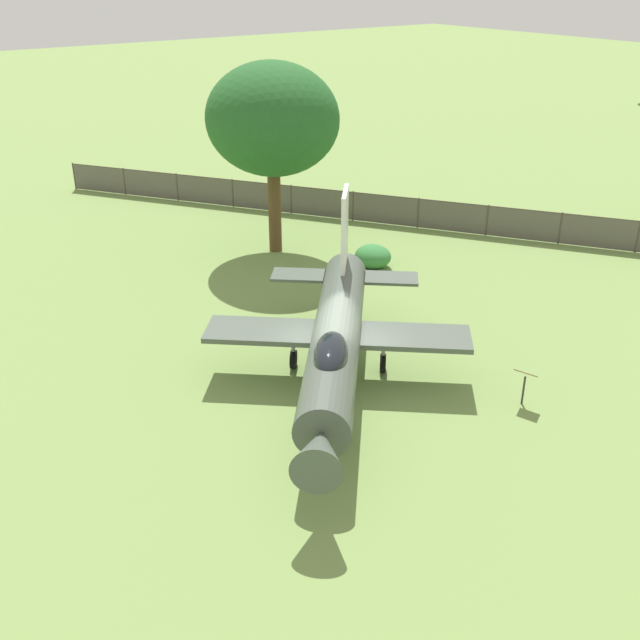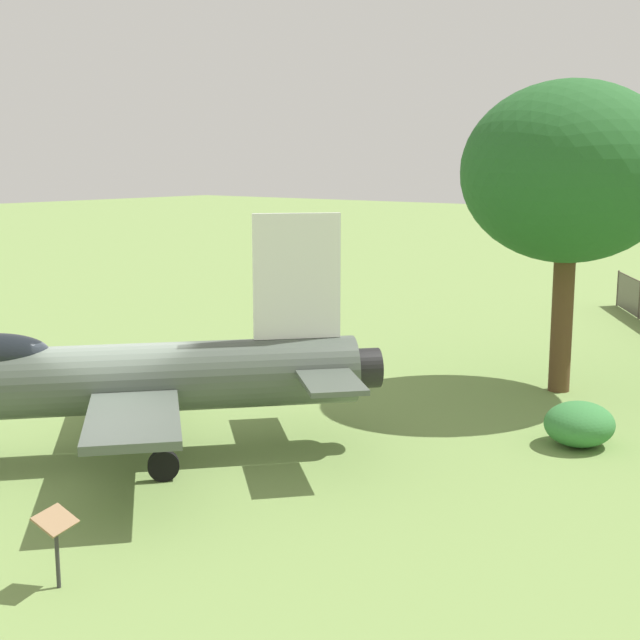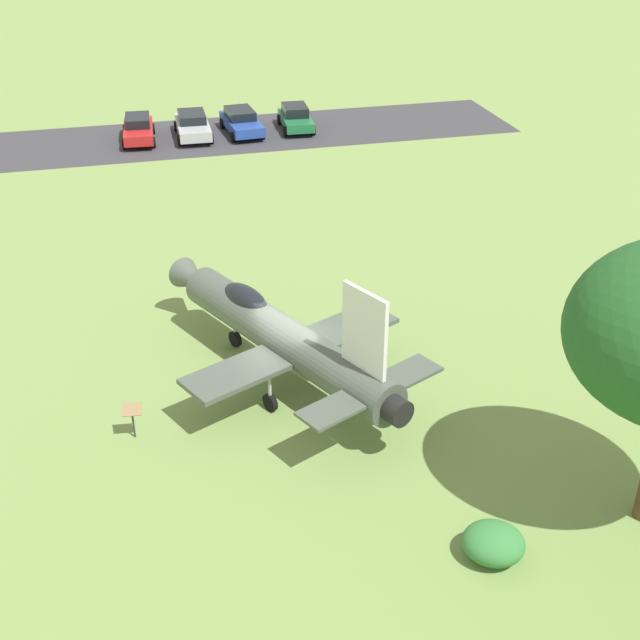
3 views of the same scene
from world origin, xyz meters
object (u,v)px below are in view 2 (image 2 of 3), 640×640
display_jet (92,377)px  shrub_near_fence (579,424)px  shade_tree (569,173)px  info_plaque (56,531)px

display_jet → shrub_near_fence: display_jet is taller
shrub_near_fence → shade_tree: bearing=118.6°
shade_tree → info_plaque: size_ratio=7.03×
info_plaque → shrub_near_fence: bearing=73.0°
shade_tree → shrub_near_fence: size_ratio=5.04×
info_plaque → shade_tree: bearing=85.8°
display_jet → shrub_near_fence: bearing=175.0°
display_jet → shrub_near_fence: (7.30, 7.06, -1.28)m
shrub_near_fence → display_jet: bearing=-136.0°
shrub_near_fence → info_plaque: (-3.30, -10.77, 0.38)m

